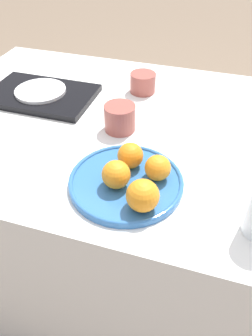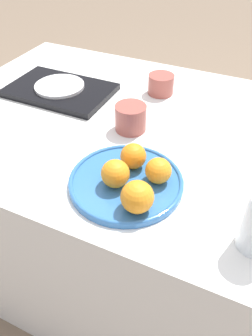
% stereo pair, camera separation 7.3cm
% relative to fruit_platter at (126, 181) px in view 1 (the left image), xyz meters
% --- Properties ---
extents(ground_plane, '(12.00, 12.00, 0.00)m').
position_rel_fruit_platter_xyz_m(ground_plane, '(0.08, 0.25, -0.76)').
color(ground_plane, '#7A6651').
extents(table, '(1.58, 0.85, 0.75)m').
position_rel_fruit_platter_xyz_m(table, '(0.08, 0.25, -0.39)').
color(table, white).
rests_on(table, ground_plane).
extents(fruit_platter, '(0.27, 0.27, 0.02)m').
position_rel_fruit_platter_xyz_m(fruit_platter, '(0.00, 0.00, 0.00)').
color(fruit_platter, '#336BAD').
rests_on(fruit_platter, table).
extents(orange_0, '(0.06, 0.06, 0.06)m').
position_rel_fruit_platter_xyz_m(orange_0, '(-0.01, 0.05, 0.03)').
color(orange_0, orange).
rests_on(orange_0, fruit_platter).
extents(orange_1, '(0.06, 0.06, 0.06)m').
position_rel_fruit_platter_xyz_m(orange_1, '(-0.02, -0.02, 0.04)').
color(orange_1, orange).
rests_on(orange_1, fruit_platter).
extents(orange_2, '(0.06, 0.06, 0.06)m').
position_rel_fruit_platter_xyz_m(orange_2, '(0.07, 0.03, 0.03)').
color(orange_2, orange).
rests_on(orange_2, fruit_platter).
extents(orange_3, '(0.07, 0.07, 0.07)m').
position_rel_fruit_platter_xyz_m(orange_3, '(0.06, -0.07, 0.04)').
color(orange_3, orange).
rests_on(orange_3, fruit_platter).
extents(serving_tray, '(0.34, 0.22, 0.02)m').
position_rel_fruit_platter_xyz_m(serving_tray, '(-0.39, 0.31, 0.00)').
color(serving_tray, black).
rests_on(serving_tray, table).
extents(side_plate, '(0.16, 0.16, 0.01)m').
position_rel_fruit_platter_xyz_m(side_plate, '(-0.39, 0.31, 0.02)').
color(side_plate, white).
rests_on(side_plate, serving_tray).
extents(cup_0, '(0.08, 0.08, 0.06)m').
position_rel_fruit_platter_xyz_m(cup_0, '(-0.08, 0.45, 0.02)').
color(cup_0, '#9E4C42').
rests_on(cup_0, table).
extents(cup_1, '(0.09, 0.09, 0.07)m').
position_rel_fruit_platter_xyz_m(cup_1, '(-0.08, 0.21, 0.03)').
color(cup_1, '#9E4C42').
rests_on(cup_1, table).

